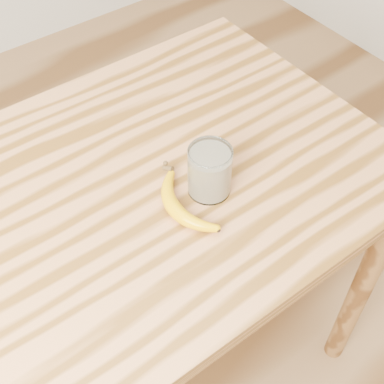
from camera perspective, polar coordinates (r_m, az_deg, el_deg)
table at (r=1.24m, az=-6.87°, el=-3.77°), size 1.20×0.80×0.90m
smoothie_glass at (r=1.09m, az=1.89°, el=2.19°), size 0.09×0.09×0.11m
banana at (r=1.08m, az=-1.91°, el=-1.84°), size 0.11×0.27×0.03m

